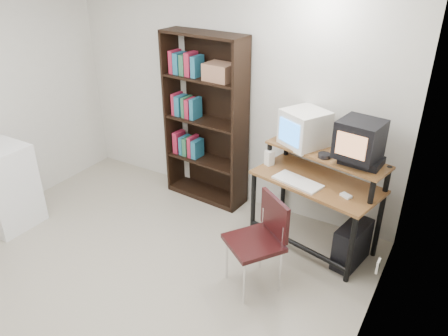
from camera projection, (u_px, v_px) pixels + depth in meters
The scene contains 17 objects.
floor at pixel (114, 292), 3.89m from camera, with size 4.00×4.00×0.01m, color #A79E8B.
back_wall at pixel (227, 92), 4.82m from camera, with size 4.00×0.01×2.60m, color beige.
right_wall at pixel (360, 242), 2.39m from camera, with size 0.01×4.00×2.60m, color beige.
computer_desk at pixel (318, 184), 4.22m from camera, with size 1.31×0.86×0.98m.
crt_monitor at pixel (304, 128), 4.26m from camera, with size 0.51×0.51×0.36m.
vcr at pixel (361, 161), 3.94m from camera, with size 0.36×0.26×0.08m, color black.
crt_tv at pixel (360, 139), 3.84m from camera, with size 0.41×0.41×0.34m.
cd_spindle at pixel (324, 156), 4.06m from camera, with size 0.12×0.12×0.05m, color #26262B.
keyboard at pixel (298, 182), 4.14m from camera, with size 0.47×0.21×0.04m, color white.
mousepad at pixel (344, 198), 3.91m from camera, with size 0.22×0.18×0.01m, color black.
mouse at pixel (346, 196), 3.91m from camera, with size 0.10×0.06×0.03m, color white.
desk_speaker at pixel (269, 158), 4.45m from camera, with size 0.08×0.07×0.17m, color white.
pc_tower at pixel (352, 244), 4.15m from camera, with size 0.20×0.45×0.42m, color black.
school_chair at pixel (262, 234), 3.75m from camera, with size 0.60×0.60×0.86m.
bookshelf at pixel (206, 118), 4.94m from camera, with size 1.00×0.40×1.95m.
mini_fridge at pixel (4, 187), 4.63m from camera, with size 0.54×0.55×0.91m.
wall_outlet at pixel (378, 266), 3.73m from camera, with size 0.02×0.08×0.12m, color beige.
Camera 1 is at (2.34, -2.05, 2.75)m, focal length 35.00 mm.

